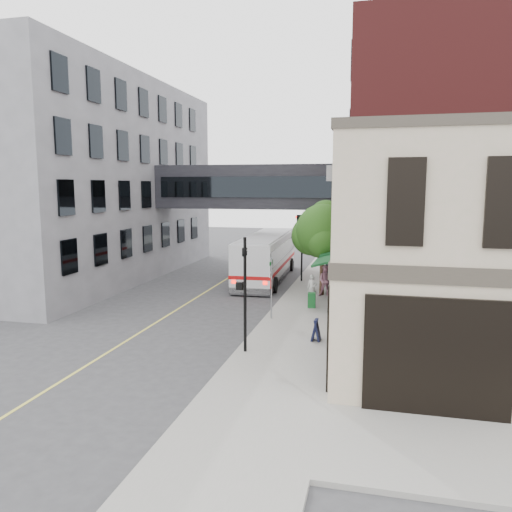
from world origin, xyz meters
The scene contains 17 objects.
ground centered at (0.00, 0.00, 0.00)m, with size 120.00×120.00×0.00m, color #38383A.
sidewalk_main centered at (2.00, 14.00, 0.07)m, with size 4.00×60.00×0.15m, color gray.
corner_building centered at (8.97, 2.00, 4.21)m, with size 10.19×8.12×8.45m.
brick_building centered at (9.98, 15.00, 6.99)m, with size 13.76×18.00×14.00m.
opposite_building centered at (-17.00, 16.00, 7.00)m, with size 14.00×24.00×14.00m, color slate.
skyway_bridge centered at (-3.00, 18.00, 6.50)m, with size 14.00×3.18×3.00m.
traffic_signal_near centered at (0.37, 2.00, 2.98)m, with size 0.44×0.22×4.60m.
traffic_signal_far centered at (0.26, 17.00, 3.34)m, with size 0.53×0.28×4.50m.
street_sign_pole centered at (0.39, 7.00, 1.93)m, with size 0.08×0.75×3.00m.
street_tree centered at (2.19, 13.22, 3.91)m, with size 3.80×3.20×5.60m.
lane_marking centered at (-5.00, 10.00, 0.01)m, with size 0.12×40.00×0.01m, color #D8CC4C.
bus centered at (-2.21, 17.69, 1.75)m, with size 3.18×11.67×3.12m.
pedestrian_a centered at (1.87, 11.02, 0.92)m, with size 0.56×0.37×1.54m, color beige.
pedestrian_b centered at (2.48, 12.61, 1.06)m, with size 0.89×0.69×1.83m, color #C07C96.
pedestrian_c centered at (2.44, 14.89, 0.98)m, with size 1.07×0.62×1.66m, color #22232A.
newspaper_box centered at (2.03, 9.69, 0.55)m, with size 0.40×0.36×0.80m, color #155B24.
sandwich_board centered at (2.94, 4.02, 0.61)m, with size 0.33×0.51×0.91m, color black.
Camera 1 is at (5.25, -16.22, 6.59)m, focal length 35.00 mm.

